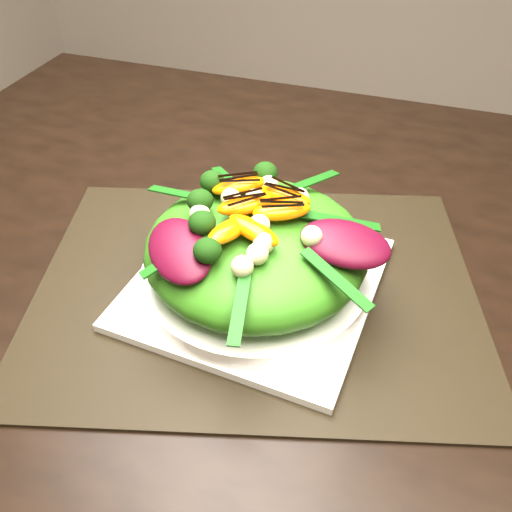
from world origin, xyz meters
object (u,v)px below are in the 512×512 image
(plate_base, at_px, (256,282))
(salad_bowl, at_px, (256,273))
(placemat, at_px, (256,287))
(orange_segment, at_px, (260,200))
(lettuce_mound, at_px, (256,248))
(dining_table, at_px, (465,307))

(plate_base, xyz_separation_m, salad_bowl, (0.00, 0.00, 0.01))
(placemat, xyz_separation_m, orange_segment, (-0.00, 0.02, 0.10))
(plate_base, xyz_separation_m, orange_segment, (-0.00, 0.02, 0.09))
(lettuce_mound, bearing_deg, salad_bowl, -45.00)
(plate_base, bearing_deg, lettuce_mound, 135.00)
(plate_base, height_order, lettuce_mound, lettuce_mound)
(lettuce_mound, relative_size, orange_segment, 4.04)
(salad_bowl, distance_m, lettuce_mound, 0.03)
(dining_table, height_order, placemat, dining_table)
(dining_table, xyz_separation_m, lettuce_mound, (-0.22, -0.06, 0.08))
(dining_table, height_order, lettuce_mound, dining_table)
(plate_base, height_order, orange_segment, orange_segment)
(orange_segment, bearing_deg, dining_table, 10.99)
(lettuce_mound, height_order, orange_segment, orange_segment)
(dining_table, bearing_deg, salad_bowl, -163.98)
(salad_bowl, bearing_deg, orange_segment, 97.20)
(placemat, bearing_deg, lettuce_mound, 0.00)
(dining_table, xyz_separation_m, placemat, (-0.22, -0.06, 0.02))
(dining_table, relative_size, plate_base, 6.62)
(salad_bowl, height_order, orange_segment, orange_segment)
(placemat, height_order, salad_bowl, salad_bowl)
(dining_table, xyz_separation_m, plate_base, (-0.22, -0.06, 0.03))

